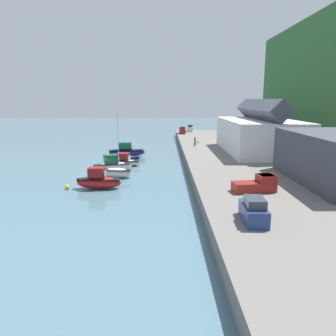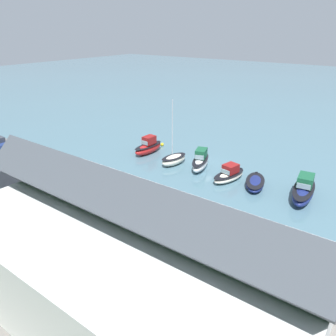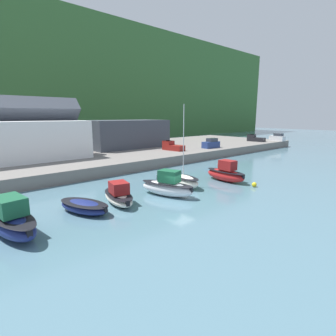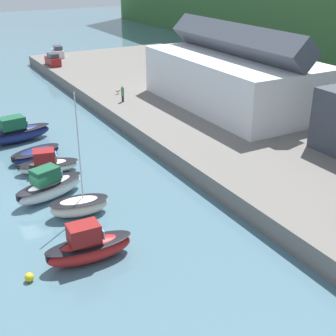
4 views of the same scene
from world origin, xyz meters
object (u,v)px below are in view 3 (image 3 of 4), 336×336
at_px(parked_car_2, 211,144).
at_px(mooring_buoy_0, 254,185).
at_px(moored_boat_2, 118,196).
at_px(moored_boat_3, 167,186).
at_px(moored_boat_1, 84,206).
at_px(moored_boat_0, 10,220).
at_px(pickup_truck_0, 172,146).
at_px(moored_boat_5, 226,173).
at_px(moored_boat_4, 185,181).
at_px(pickup_truck_1, 255,138).
at_px(parked_car_3, 277,138).

height_order(parked_car_2, mooring_buoy_0, parked_car_2).
distance_m(moored_boat_2, moored_boat_3, 5.65).
distance_m(moored_boat_1, parked_car_2, 39.66).
distance_m(moored_boat_0, moored_boat_2, 9.88).
bearing_deg(pickup_truck_0, mooring_buoy_0, -115.10).
height_order(moored_boat_0, moored_boat_5, moored_boat_0).
bearing_deg(parked_car_2, moored_boat_3, 123.36).
bearing_deg(moored_boat_4, moored_boat_3, -154.26).
bearing_deg(pickup_truck_0, moored_boat_2, -150.66).
bearing_deg(moored_boat_5, mooring_buoy_0, -84.28).
xyz_separation_m(moored_boat_4, pickup_truck_1, (44.47, 16.63, 1.73)).
bearing_deg(moored_boat_1, parked_car_3, -7.17).
height_order(parked_car_3, mooring_buoy_0, parked_car_3).
relative_size(moored_boat_1, moored_boat_3, 0.89).
bearing_deg(parked_car_3, moored_boat_3, -161.95).
xyz_separation_m(parked_car_3, pickup_truck_1, (-6.28, 3.50, -0.10)).
bearing_deg(parked_car_3, mooring_buoy_0, -153.46).
distance_m(moored_boat_0, moored_boat_3, 15.34).
distance_m(moored_boat_5, parked_car_3, 46.76).
distance_m(moored_boat_3, parked_car_3, 56.69).
xyz_separation_m(moored_boat_2, moored_boat_4, (9.53, -0.07, -0.00)).
distance_m(moored_boat_1, mooring_buoy_0, 20.76).
relative_size(parked_car_2, parked_car_3, 1.00).
relative_size(moored_boat_5, mooring_buoy_0, 10.26).
distance_m(moored_boat_4, parked_car_3, 52.45).
bearing_deg(pickup_truck_1, moored_boat_1, -171.24).
height_order(moored_boat_5, parked_car_2, parked_car_2).
height_order(moored_boat_0, parked_car_2, parked_car_2).
distance_m(moored_boat_1, moored_boat_2, 3.78).
relative_size(moored_boat_1, parked_car_2, 1.43).
height_order(parked_car_3, pickup_truck_1, parked_car_3).
distance_m(parked_car_2, pickup_truck_0, 9.70).
distance_m(moored_boat_1, pickup_truck_1, 60.17).
bearing_deg(parked_car_2, parked_car_3, -91.21).
xyz_separation_m(moored_boat_5, pickup_truck_0, (7.69, 19.47, 1.46)).
relative_size(moored_boat_2, moored_boat_4, 0.60).
bearing_deg(mooring_buoy_0, moored_boat_3, 157.22).
relative_size(moored_boat_2, pickup_truck_1, 1.25).
xyz_separation_m(parked_car_2, mooring_buoy_0, (-16.66, -20.76, -2.35)).
distance_m(moored_boat_4, pickup_truck_1, 47.51).
relative_size(moored_boat_4, parked_car_3, 2.39).
bearing_deg(moored_boat_1, moored_boat_3, -26.15).
bearing_deg(moored_boat_2, moored_boat_1, -165.02).
relative_size(moored_boat_4, moored_boat_5, 1.65).
bearing_deg(moored_boat_1, moored_boat_4, -18.42).
bearing_deg(parked_car_2, moored_boat_4, 125.37).
relative_size(pickup_truck_1, mooring_buoy_0, 8.14).
xyz_separation_m(moored_boat_0, moored_boat_1, (6.08, 0.56, -0.53)).
height_order(moored_boat_1, moored_boat_4, moored_boat_4).
height_order(moored_boat_3, parked_car_2, parked_car_2).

